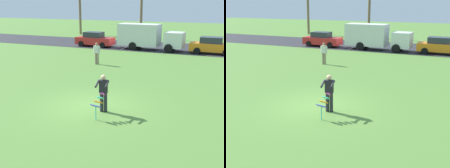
% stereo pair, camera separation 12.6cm
% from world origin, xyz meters
% --- Properties ---
extents(ground_plane, '(120.00, 120.00, 0.00)m').
position_xyz_m(ground_plane, '(0.00, 0.00, 0.00)').
color(ground_plane, '#568438').
extents(road_strip, '(120.00, 8.00, 0.01)m').
position_xyz_m(road_strip, '(0.00, 19.85, 0.01)').
color(road_strip, '#2D2D33').
rests_on(road_strip, ground).
extents(person_kite_flyer, '(0.63, 0.72, 1.73)m').
position_xyz_m(person_kite_flyer, '(0.88, -0.47, 0.95)').
color(person_kite_flyer, '#26262B').
rests_on(person_kite_flyer, ground).
extents(kite_held, '(0.53, 0.69, 1.10)m').
position_xyz_m(kite_held, '(1.01, -1.30, 0.73)').
color(kite_held, '#D83399').
rests_on(kite_held, ground).
extents(parked_car_red, '(4.25, 1.93, 1.60)m').
position_xyz_m(parked_car_red, '(-8.24, 17.45, 0.77)').
color(parked_car_red, red).
rests_on(parked_car_red, ground).
extents(parked_truck_white_box, '(6.76, 2.27, 2.62)m').
position_xyz_m(parked_truck_white_box, '(-2.28, 17.45, 1.41)').
color(parked_truck_white_box, silver).
rests_on(parked_truck_white_box, ground).
extents(parked_car_orange, '(4.24, 1.91, 1.60)m').
position_xyz_m(parked_car_orange, '(4.19, 17.45, 0.77)').
color(parked_car_orange, orange).
rests_on(parked_car_orange, ground).
extents(person_walker_near, '(0.57, 0.24, 1.73)m').
position_xyz_m(person_walker_near, '(-3.90, 8.88, 0.93)').
color(person_walker_near, gray).
rests_on(person_walker_near, ground).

